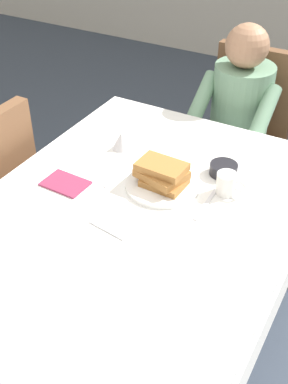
{
  "coord_description": "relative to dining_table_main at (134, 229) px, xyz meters",
  "views": [
    {
      "loc": [
        0.7,
        -1.17,
        1.84
      ],
      "look_at": [
        0.01,
        0.05,
        0.79
      ],
      "focal_mm": 45.68,
      "sensor_mm": 36.0,
      "label": 1
    }
  ],
  "objects": [
    {
      "name": "napkin_folded",
      "position": [
        -0.31,
        0.01,
        0.09
      ],
      "size": [
        0.17,
        0.13,
        0.01
      ],
      "primitive_type": "cube",
      "rotation": [
        0.0,
        0.0,
        -0.04
      ],
      "color": "#8C2D4C",
      "rests_on": "dining_table_main"
    },
    {
      "name": "plate_breakfast",
      "position": [
        0.02,
        0.17,
        0.1
      ],
      "size": [
        0.28,
        0.28,
        0.02
      ],
      "primitive_type": "cylinder",
      "color": "white",
      "rests_on": "dining_table_main"
    },
    {
      "name": "breakfast_stack",
      "position": [
        0.02,
        0.18,
        0.15
      ],
      "size": [
        0.2,
        0.18,
        0.08
      ],
      "color": "#A36B33",
      "rests_on": "plate_breakfast"
    },
    {
      "name": "dining_table_main",
      "position": [
        0.0,
        0.0,
        0.0
      ],
      "size": [
        1.12,
        1.52,
        0.74
      ],
      "color": "white",
      "rests_on": "ground"
    },
    {
      "name": "diner_person",
      "position": [
        0.02,
        1.01,
        0.02
      ],
      "size": [
        0.4,
        0.43,
        1.12
      ],
      "rotation": [
        0.0,
        0.0,
        3.14
      ],
      "color": "gray",
      "rests_on": "ground"
    },
    {
      "name": "chair_diner",
      "position": [
        0.02,
        1.17,
        -0.12
      ],
      "size": [
        0.44,
        0.45,
        0.93
      ],
      "rotation": [
        0.0,
        0.0,
        3.14
      ],
      "color": "brown",
      "rests_on": "ground"
    },
    {
      "name": "cup_coffee",
      "position": [
        0.25,
        0.26,
        0.13
      ],
      "size": [
        0.11,
        0.08,
        0.08
      ],
      "color": "white",
      "rests_on": "dining_table_main"
    },
    {
      "name": "fork_left_of_plate",
      "position": [
        -0.17,
        0.15,
        0.09
      ],
      "size": [
        0.02,
        0.18,
        0.0
      ],
      "primitive_type": "cube",
      "rotation": [
        0.0,
        0.0,
        1.57
      ],
      "color": "silver",
      "rests_on": "dining_table_main"
    },
    {
      "name": "knife_right_of_plate",
      "position": [
        0.21,
        0.15,
        0.09
      ],
      "size": [
        0.02,
        0.2,
        0.0
      ],
      "primitive_type": "cube",
      "rotation": [
        0.0,
        0.0,
        1.59
      ],
      "color": "silver",
      "rests_on": "dining_table_main"
    },
    {
      "name": "ground_plane",
      "position": [
        0.0,
        0.0,
        -0.65
      ],
      "size": [
        14.0,
        14.0,
        0.0
      ],
      "primitive_type": "plane",
      "color": "#3D4756"
    },
    {
      "name": "syrup_pitcher",
      "position": [
        -0.26,
        0.34,
        0.13
      ],
      "size": [
        0.08,
        0.08,
        0.07
      ],
      "color": "silver",
      "rests_on": "dining_table_main"
    },
    {
      "name": "spoon_near_edge",
      "position": [
        -0.02,
        -0.14,
        0.09
      ],
      "size": [
        0.15,
        0.04,
        0.0
      ],
      "primitive_type": "cube",
      "rotation": [
        0.0,
        0.0,
        -0.15
      ],
      "color": "silver",
      "rests_on": "dining_table_main"
    },
    {
      "name": "bowl_butter",
      "position": [
        0.19,
        0.37,
        0.11
      ],
      "size": [
        0.11,
        0.11,
        0.04
      ],
      "primitive_type": "cylinder",
      "color": "black",
      "rests_on": "dining_table_main"
    }
  ]
}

